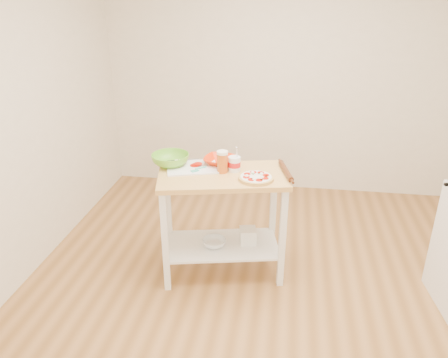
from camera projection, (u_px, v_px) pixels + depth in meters
name	position (u px, v px, depth m)	size (l,w,h in m)	color
room_shell	(274.00, 140.00, 2.77)	(4.04, 4.54, 2.74)	#A8743E
prep_island	(222.00, 204.00, 3.51)	(1.09, 0.75, 0.90)	#DDAB5B
pizza	(256.00, 178.00, 3.31)	(0.27, 0.27, 0.04)	#E7BB62
cutting_board	(192.00, 167.00, 3.52)	(0.47, 0.40, 0.04)	white
spatula	(198.00, 169.00, 3.46)	(0.11, 0.14, 0.01)	#3DB99D
knife	(179.00, 161.00, 3.62)	(0.25, 0.14, 0.01)	silver
orange_bowl	(220.00, 161.00, 3.58)	(0.25, 0.25, 0.06)	red
green_bowl	(170.00, 160.00, 3.56)	(0.31, 0.31, 0.10)	#6AB72D
beer_pint	(222.00, 162.00, 3.41)	(0.09, 0.09, 0.18)	#C85918
yogurt_tub	(234.00, 164.00, 3.44)	(0.10, 0.10, 0.21)	white
rolling_pin	(286.00, 171.00, 3.41)	(0.04, 0.04, 0.36)	#592C14
shelf_glass_bowl	(214.00, 243.00, 3.63)	(0.20, 0.20, 0.06)	silver
shelf_bin	(248.00, 236.00, 3.66)	(0.13, 0.13, 0.13)	white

